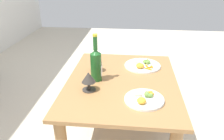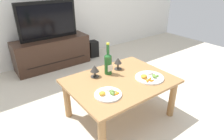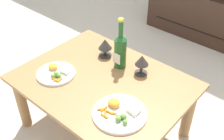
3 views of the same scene
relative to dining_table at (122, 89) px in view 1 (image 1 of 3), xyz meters
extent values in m
plane|color=beige|center=(0.00, 0.00, -0.37)|extent=(6.40, 6.40, 0.00)
cube|color=#9E7042|center=(0.00, 0.00, 0.06)|extent=(1.03, 0.79, 0.03)
cylinder|color=#9E7042|center=(0.45, -0.33, -0.16)|extent=(0.07, 0.07, 0.42)
cylinder|color=#9E7042|center=(0.45, 0.33, -0.16)|extent=(0.07, 0.07, 0.42)
cylinder|color=#1E5923|center=(-0.02, 0.19, 0.18)|extent=(0.08, 0.08, 0.20)
cone|color=#1E5923|center=(-0.02, 0.19, 0.29)|extent=(0.08, 0.08, 0.03)
cylinder|color=#1E5923|center=(-0.02, 0.19, 0.35)|extent=(0.03, 0.03, 0.10)
cylinder|color=yellow|center=(-0.02, 0.19, 0.41)|extent=(0.03, 0.03, 0.02)
cube|color=silver|center=(-0.02, 0.15, 0.16)|extent=(0.06, 0.00, 0.07)
cylinder|color=#38332D|center=(-0.17, 0.21, 0.08)|extent=(0.09, 0.09, 0.01)
cylinder|color=#38332D|center=(-0.17, 0.21, 0.11)|extent=(0.02, 0.02, 0.05)
cone|color=#38332D|center=(-0.17, 0.21, 0.17)|extent=(0.09, 0.09, 0.07)
cylinder|color=#38332D|center=(0.14, 0.21, 0.08)|extent=(0.08, 0.08, 0.01)
cylinder|color=#38332D|center=(0.14, 0.21, 0.12)|extent=(0.02, 0.02, 0.07)
cone|color=#38332D|center=(0.14, 0.21, 0.18)|extent=(0.09, 0.09, 0.07)
cylinder|color=white|center=(-0.26, -0.15, 0.08)|extent=(0.25, 0.25, 0.01)
torus|color=white|center=(-0.26, -0.15, 0.09)|extent=(0.24, 0.24, 0.01)
ellipsoid|color=orange|center=(-0.31, -0.13, 0.11)|extent=(0.06, 0.06, 0.03)
cube|color=beige|center=(-0.22, -0.11, 0.10)|extent=(0.06, 0.05, 0.02)
cylinder|color=orange|center=(-0.21, -0.20, 0.09)|extent=(0.04, 0.02, 0.01)
cylinder|color=orange|center=(-0.20, -0.19, 0.09)|extent=(0.03, 0.04, 0.01)
cylinder|color=orange|center=(-0.19, -0.19, 0.09)|extent=(0.02, 0.04, 0.01)
sphere|color=olive|center=(-0.21, -0.17, 0.10)|extent=(0.03, 0.03, 0.03)
sphere|color=olive|center=(-0.24, -0.19, 0.10)|extent=(0.03, 0.03, 0.03)
sphere|color=olive|center=(-0.24, -0.17, 0.10)|extent=(0.03, 0.03, 0.03)
sphere|color=olive|center=(-0.24, -0.18, 0.10)|extent=(0.03, 0.03, 0.03)
sphere|color=olive|center=(-0.23, -0.17, 0.11)|extent=(0.03, 0.03, 0.03)
cylinder|color=white|center=(0.26, -0.15, 0.08)|extent=(0.29, 0.29, 0.01)
torus|color=white|center=(0.26, -0.15, 0.09)|extent=(0.29, 0.29, 0.01)
ellipsoid|color=orange|center=(0.20, -0.13, 0.11)|extent=(0.07, 0.06, 0.04)
cube|color=beige|center=(0.31, -0.10, 0.10)|extent=(0.07, 0.05, 0.02)
cylinder|color=orange|center=(0.24, -0.18, 0.09)|extent=(0.05, 0.03, 0.01)
cylinder|color=orange|center=(0.22, -0.19, 0.09)|extent=(0.05, 0.02, 0.01)
cylinder|color=orange|center=(0.18, -0.19, 0.09)|extent=(0.01, 0.05, 0.01)
cylinder|color=orange|center=(0.21, -0.21, 0.09)|extent=(0.04, 0.04, 0.01)
cylinder|color=orange|center=(0.17, -0.20, 0.09)|extent=(0.04, 0.04, 0.01)
cylinder|color=orange|center=(0.22, -0.23, 0.09)|extent=(0.05, 0.01, 0.01)
sphere|color=olive|center=(0.28, -0.19, 0.10)|extent=(0.03, 0.03, 0.03)
sphere|color=olive|center=(0.33, -0.20, 0.10)|extent=(0.03, 0.03, 0.03)
sphere|color=olive|center=(0.30, -0.17, 0.10)|extent=(0.03, 0.03, 0.03)
sphere|color=olive|center=(0.29, -0.20, 0.10)|extent=(0.03, 0.03, 0.03)
sphere|color=olive|center=(0.31, -0.17, 0.10)|extent=(0.03, 0.03, 0.03)
camera|label=1|loc=(-1.45, -0.08, 0.83)|focal=36.12mm
camera|label=2|loc=(-1.09, -1.32, 1.02)|focal=31.06mm
camera|label=3|loc=(0.91, -0.96, 1.16)|focal=44.59mm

